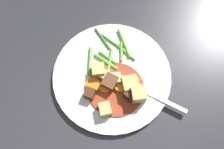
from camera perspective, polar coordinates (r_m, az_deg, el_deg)
The scene contains 26 objects.
ground_plane at distance 0.59m, azimuth -0.00°, elevation -0.48°, with size 3.00×3.00×0.00m, color #2D2D33.
dinner_plate at distance 0.58m, azimuth -0.00°, elevation -0.25°, with size 0.29×0.29×0.01m, color white.
stew_sauce at distance 0.56m, azimuth 0.83°, elevation -3.47°, with size 0.13×0.13×0.00m, color #93381E.
carrot_slice_0 at distance 0.56m, azimuth -1.68°, elevation -3.10°, with size 0.03×0.03×0.01m, color orange.
carrot_slice_1 at distance 0.57m, azimuth 5.08°, elevation -1.46°, with size 0.03×0.03×0.01m, color orange.
carrot_slice_2 at distance 0.56m, azimuth -4.52°, elevation -2.52°, with size 0.03×0.03×0.01m, color orange.
carrot_slice_3 at distance 0.56m, azimuth 2.10°, elevation -2.78°, with size 0.03×0.03×0.01m, color orange.
potato_chunk_0 at distance 0.54m, azimuth -1.67°, elevation -8.27°, with size 0.03×0.03×0.02m, color #DBBC6B.
potato_chunk_1 at distance 0.54m, azimuth 6.27°, elevation -4.78°, with size 0.03×0.03×0.04m, color #DBBC6B.
potato_chunk_2 at distance 0.57m, azimuth -3.27°, elevation 0.92°, with size 0.03×0.03×0.03m, color #DBBC6B.
potato_chunk_3 at distance 0.56m, azimuth -1.44°, elevation -0.45°, with size 0.03×0.02×0.02m, color #EAD68C.
potato_chunk_4 at distance 0.55m, azimuth 4.28°, elevation -2.35°, with size 0.04×0.03×0.03m, color #DBBC6B.
potato_chunk_5 at distance 0.56m, azimuth 0.94°, elevation -1.05°, with size 0.02×0.02×0.02m, color #EAD68C.
meat_chunk_0 at distance 0.56m, azimuth -0.50°, elevation -1.86°, with size 0.03×0.03×0.03m, color brown.
meat_chunk_1 at distance 0.55m, azimuth -5.31°, elevation -4.54°, with size 0.02×0.02×0.02m, color #4C2B19.
meat_chunk_2 at distance 0.55m, azimuth 4.73°, elevation -4.75°, with size 0.03×0.03×0.03m, color #4C2B19.
green_bean_0 at distance 0.61m, azimuth 0.47°, elevation 7.47°, with size 0.01×0.01×0.08m, color #599E38.
green_bean_1 at distance 0.60m, azimuth 3.07°, elevation 5.44°, with size 0.01×0.01×0.07m, color #599E38.
green_bean_2 at distance 0.59m, azimuth -1.49°, elevation 3.06°, with size 0.01×0.01×0.07m, color #66AD42.
green_bean_3 at distance 0.59m, azimuth -0.84°, elevation 4.10°, with size 0.01×0.01×0.05m, color #66AD42.
green_bean_4 at distance 0.59m, azimuth -5.25°, elevation 3.14°, with size 0.01×0.01×0.07m, color #66AD42.
green_bean_5 at distance 0.61m, azimuth 2.93°, elevation 7.42°, with size 0.01×0.01×0.08m, color #66AD42.
green_bean_6 at distance 0.62m, azimuth -2.05°, elevation 8.59°, with size 0.01×0.01×0.07m, color #4C8E33.
green_bean_7 at distance 0.60m, azimuth 2.22°, elevation 5.49°, with size 0.01×0.01×0.05m, color #66AD42.
green_bean_8 at distance 0.58m, azimuth -0.63°, elevation 2.49°, with size 0.01×0.01×0.08m, color #66AD42.
fork at distance 0.57m, azimuth 8.92°, elevation -4.51°, with size 0.13×0.14×0.00m.
Camera 1 is at (0.21, -0.05, 0.55)m, focal length 38.43 mm.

